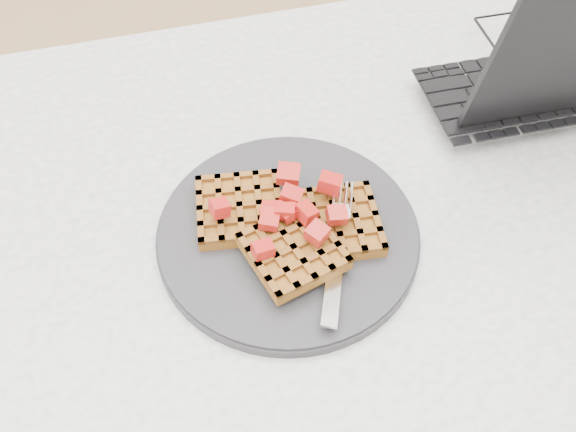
{
  "coord_description": "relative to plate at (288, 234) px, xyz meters",
  "views": [
    {
      "loc": [
        -0.16,
        -0.41,
        1.32
      ],
      "look_at": [
        -0.06,
        -0.01,
        0.79
      ],
      "focal_mm": 40.0,
      "sensor_mm": 36.0,
      "label": 1
    }
  ],
  "objects": [
    {
      "name": "fork",
      "position": [
        0.04,
        -0.04,
        0.02
      ],
      "size": [
        0.09,
        0.18,
        0.02
      ],
      "primitive_type": null,
      "rotation": [
        0.0,
        0.0,
        -0.4
      ],
      "color": "silver",
      "rests_on": "plate"
    },
    {
      "name": "strawberry_pile",
      "position": [
        -0.0,
        0.0,
        0.05
      ],
      "size": [
        0.15,
        0.15,
        0.02
      ],
      "primitive_type": null,
      "color": "#8B0402",
      "rests_on": "waffles"
    },
    {
      "name": "laptop",
      "position": [
        0.4,
        0.16,
        0.03
      ],
      "size": [
        0.36,
        0.27,
        0.24
      ],
      "rotation": [
        0.0,
        0.0,
        3.11
      ],
      "color": "black",
      "rests_on": "table"
    },
    {
      "name": "waffles",
      "position": [
        0.0,
        -0.0,
        0.02
      ],
      "size": [
        0.2,
        0.18,
        0.03
      ],
      "color": "#945C1F",
      "rests_on": "plate"
    },
    {
      "name": "plate",
      "position": [
        0.0,
        0.0,
        0.0
      ],
      "size": [
        0.28,
        0.28,
        0.02
      ],
      "primitive_type": "cylinder",
      "color": "black",
      "rests_on": "table"
    },
    {
      "name": "table",
      "position": [
        0.06,
        0.01,
        -0.12
      ],
      "size": [
        1.2,
        0.8,
        0.75
      ],
      "color": "silver",
      "rests_on": "ground"
    }
  ]
}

